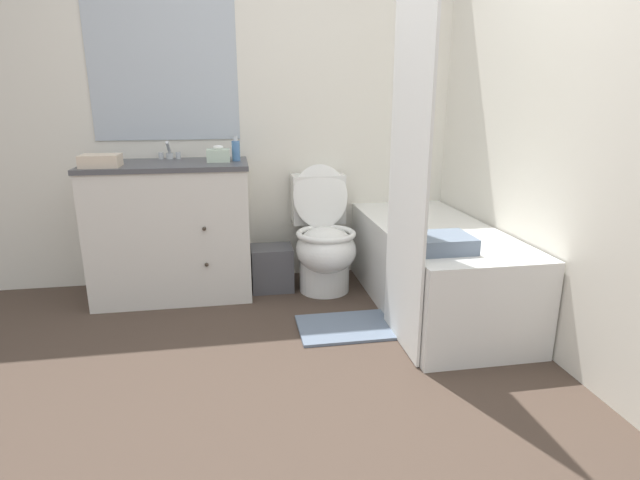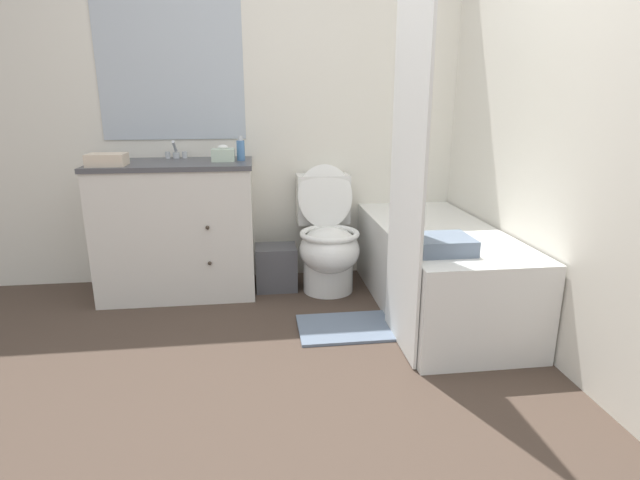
{
  "view_description": "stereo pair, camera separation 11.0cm",
  "coord_description": "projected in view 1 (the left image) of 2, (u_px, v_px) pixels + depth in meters",
  "views": [
    {
      "loc": [
        -0.31,
        -1.77,
        1.26
      ],
      "look_at": [
        0.13,
        0.78,
        0.52
      ],
      "focal_mm": 28.0,
      "sensor_mm": 36.0,
      "label": 1
    },
    {
      "loc": [
        -0.2,
        -1.79,
        1.26
      ],
      "look_at": [
        0.13,
        0.78,
        0.52
      ],
      "focal_mm": 28.0,
      "sensor_mm": 36.0,
      "label": 2
    }
  ],
  "objects": [
    {
      "name": "toilet",
      "position": [
        324.0,
        242.0,
        3.33
      ],
      "size": [
        0.39,
        0.63,
        0.83
      ],
      "color": "white",
      "rests_on": "ground_plane"
    },
    {
      "name": "soap_dispenser",
      "position": [
        236.0,
        150.0,
        3.17
      ],
      "size": [
        0.05,
        0.05,
        0.16
      ],
      "color": "#4C7AB2",
      "rests_on": "vanity_cabinet"
    },
    {
      "name": "vanity_cabinet",
      "position": [
        172.0,
        229.0,
        3.22
      ],
      "size": [
        1.0,
        0.55,
        0.87
      ],
      "color": "silver",
      "rests_on": "ground_plane"
    },
    {
      "name": "bath_towel_folded",
      "position": [
        443.0,
        243.0,
        2.52
      ],
      "size": [
        0.28,
        0.25,
        0.08
      ],
      "color": "slate",
      "rests_on": "bathtub"
    },
    {
      "name": "wastebasket",
      "position": [
        272.0,
        268.0,
        3.39
      ],
      "size": [
        0.27,
        0.23,
        0.3
      ],
      "color": "#4C4C51",
      "rests_on": "ground_plane"
    },
    {
      "name": "hand_towel_folded",
      "position": [
        101.0,
        161.0,
        2.9
      ],
      "size": [
        0.22,
        0.17,
        0.07
      ],
      "color": "beige",
      "rests_on": "vanity_cabinet"
    },
    {
      "name": "bathtub",
      "position": [
        433.0,
        267.0,
        3.07
      ],
      "size": [
        0.67,
        1.5,
        0.52
      ],
      "color": "white",
      "rests_on": "ground_plane"
    },
    {
      "name": "wall_right",
      "position": [
        515.0,
        100.0,
        2.75
      ],
      "size": [
        0.05,
        2.72,
        2.5
      ],
      "color": "white",
      "rests_on": "ground_plane"
    },
    {
      "name": "wall_back",
      "position": [
        275.0,
        99.0,
        3.39
      ],
      "size": [
        8.0,
        0.06,
        2.5
      ],
      "color": "white",
      "rests_on": "ground_plane"
    },
    {
      "name": "sink_faucet",
      "position": [
        169.0,
        154.0,
        3.27
      ],
      "size": [
        0.14,
        0.12,
        0.12
      ],
      "color": "silver",
      "rests_on": "vanity_cabinet"
    },
    {
      "name": "ground_plane",
      "position": [
        321.0,
        413.0,
        2.07
      ],
      "size": [
        14.0,
        14.0,
        0.0
      ],
      "primitive_type": "plane",
      "color": "#47382D"
    },
    {
      "name": "shower_curtain",
      "position": [
        409.0,
        160.0,
        2.4
      ],
      "size": [
        0.01,
        0.53,
        1.94
      ],
      "color": "white",
      "rests_on": "ground_plane"
    },
    {
      "name": "tissue_box",
      "position": [
        218.0,
        155.0,
        3.15
      ],
      "size": [
        0.14,
        0.13,
        0.1
      ],
      "color": "silver",
      "rests_on": "vanity_cabinet"
    },
    {
      "name": "bath_mat",
      "position": [
        346.0,
        327.0,
        2.83
      ],
      "size": [
        0.54,
        0.38,
        0.02
      ],
      "color": "slate",
      "rests_on": "ground_plane"
    }
  ]
}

